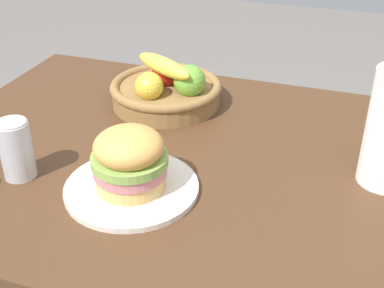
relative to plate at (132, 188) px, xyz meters
The scene contains 5 objects.
dining_table 0.24m from the plate, 48.20° to the left, with size 1.40×0.90×0.75m.
plate is the anchor object (origin of this frame).
sandwich 0.07m from the plate, 135.00° to the right, with size 0.15×0.15×0.12m.
soda_can 0.25m from the plate, behind, with size 0.07×0.07×0.13m.
fruit_basket 0.39m from the plate, 100.87° to the left, with size 0.29×0.29×0.14m.
Camera 1 is at (0.24, -0.91, 1.35)m, focal length 48.20 mm.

